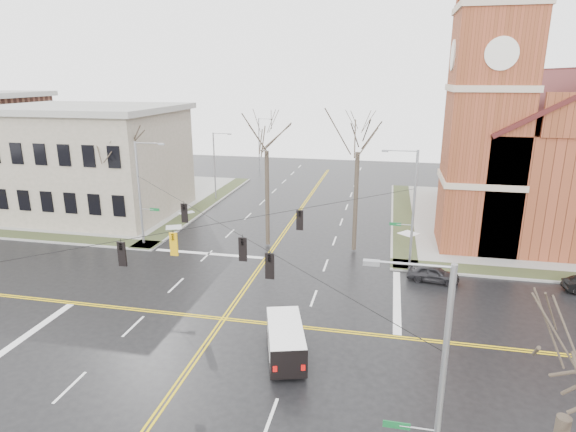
% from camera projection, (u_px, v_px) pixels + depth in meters
% --- Properties ---
extents(ground, '(120.00, 120.00, 0.00)m').
position_uv_depth(ground, '(224.00, 319.00, 29.71)').
color(ground, black).
rests_on(ground, ground).
extents(sidewalks, '(80.00, 80.00, 0.17)m').
position_uv_depth(sidewalks, '(224.00, 318.00, 29.69)').
color(sidewalks, gray).
rests_on(sidewalks, ground).
extents(road_markings, '(100.00, 100.00, 0.01)m').
position_uv_depth(road_markings, '(224.00, 319.00, 29.71)').
color(road_markings, gold).
rests_on(road_markings, ground).
extents(church, '(24.28, 27.48, 27.50)m').
position_uv_depth(church, '(555.00, 141.00, 45.67)').
color(church, brown).
rests_on(church, ground).
extents(civic_building_a, '(18.00, 14.00, 11.00)m').
position_uv_depth(civic_building_a, '(88.00, 163.00, 51.33)').
color(civic_building_a, gray).
rests_on(civic_building_a, ground).
extents(signal_pole_ne, '(2.75, 0.22, 9.00)m').
position_uv_depth(signal_pole_ne, '(411.00, 204.00, 36.86)').
color(signal_pole_ne, gray).
rests_on(signal_pole_ne, ground).
extents(signal_pole_nw, '(2.75, 0.22, 9.00)m').
position_uv_depth(signal_pole_nw, '(141.00, 190.00, 41.37)').
color(signal_pole_nw, gray).
rests_on(signal_pole_nw, ground).
extents(signal_pole_se, '(2.75, 0.22, 9.00)m').
position_uv_depth(signal_pole_se, '(436.00, 387.00, 15.27)').
color(signal_pole_se, gray).
rests_on(signal_pole_se, ground).
extents(span_wires, '(23.02, 23.02, 0.03)m').
position_uv_depth(span_wires, '(220.00, 223.00, 27.97)').
color(span_wires, black).
rests_on(span_wires, ground).
extents(traffic_signals, '(8.21, 8.26, 1.30)m').
position_uv_depth(traffic_signals, '(216.00, 239.00, 27.55)').
color(traffic_signals, black).
rests_on(traffic_signals, ground).
extents(streetlight_north_a, '(2.30, 0.20, 8.00)m').
position_uv_depth(streetlight_north_a, '(216.00, 163.00, 56.87)').
color(streetlight_north_a, gray).
rests_on(streetlight_north_a, ground).
extents(streetlight_north_b, '(2.30, 0.20, 8.00)m').
position_uv_depth(streetlight_north_b, '(260.00, 142.00, 75.64)').
color(streetlight_north_b, gray).
rests_on(streetlight_north_b, ground).
extents(cargo_van, '(3.10, 5.03, 1.80)m').
position_uv_depth(cargo_van, '(285.00, 337.00, 25.59)').
color(cargo_van, white).
rests_on(cargo_van, ground).
extents(parked_car_a, '(3.84, 2.01, 1.25)m').
position_uv_depth(parked_car_a, '(433.00, 273.00, 34.97)').
color(parked_car_a, black).
rests_on(parked_car_a, ground).
extents(tree_nw_far, '(4.00, 4.00, 10.34)m').
position_uv_depth(tree_nw_far, '(115.00, 155.00, 43.55)').
color(tree_nw_far, '#32291F').
rests_on(tree_nw_far, ground).
extents(tree_nw_near, '(4.00, 4.00, 12.38)m').
position_uv_depth(tree_nw_near, '(267.00, 144.00, 40.02)').
color(tree_nw_near, '#32291F').
rests_on(tree_nw_near, ground).
extents(tree_ne, '(4.00, 4.00, 12.53)m').
position_uv_depth(tree_ne, '(358.00, 145.00, 38.66)').
color(tree_ne, '#32291F').
rests_on(tree_ne, ground).
extents(tree_se, '(4.00, 4.00, 9.30)m').
position_uv_depth(tree_se, '(567.00, 403.00, 11.74)').
color(tree_se, '#32291F').
rests_on(tree_se, ground).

